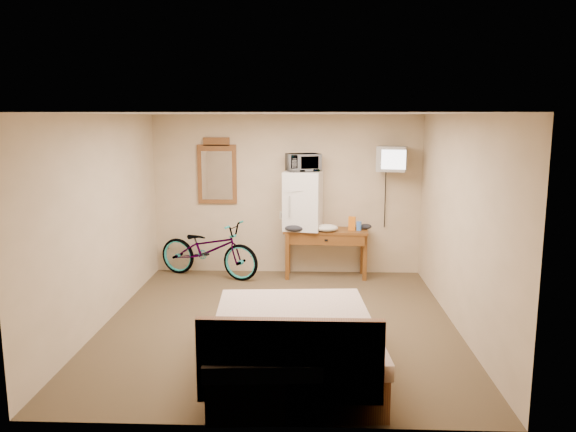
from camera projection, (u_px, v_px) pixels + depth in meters
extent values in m
plane|color=#433521|center=(279.00, 323.00, 6.79)|extent=(4.60, 4.60, 0.00)
plane|color=silver|center=(279.00, 114.00, 6.35)|extent=(4.60, 4.60, 0.00)
cube|color=beige|center=(287.00, 195.00, 8.84)|extent=(4.20, 0.04, 2.50)
cube|color=beige|center=(263.00, 277.00, 4.31)|extent=(4.20, 0.04, 2.50)
cube|color=beige|center=(103.00, 220.00, 6.65)|extent=(0.04, 4.60, 2.50)
cube|color=beige|center=(460.00, 223.00, 6.49)|extent=(0.04, 4.60, 2.50)
cube|color=beige|center=(282.00, 215.00, 8.89)|extent=(0.08, 0.01, 0.13)
cube|color=brown|center=(326.00, 231.00, 8.65)|extent=(1.31, 0.57, 0.04)
cube|color=brown|center=(287.00, 257.00, 8.54)|extent=(0.06, 0.06, 0.71)
cube|color=brown|center=(365.00, 258.00, 8.50)|extent=(0.06, 0.06, 0.71)
cube|color=brown|center=(288.00, 251.00, 8.93)|extent=(0.06, 0.06, 0.71)
cube|color=brown|center=(362.00, 252.00, 8.89)|extent=(0.06, 0.06, 0.71)
cube|color=brown|center=(326.00, 240.00, 8.45)|extent=(1.16, 0.11, 0.16)
cube|color=black|center=(326.00, 240.00, 8.44)|extent=(0.05, 0.02, 0.03)
cube|color=white|center=(303.00, 200.00, 8.59)|extent=(0.63, 0.61, 0.90)
cube|color=#A0A09B|center=(303.00, 191.00, 8.29)|extent=(0.55, 0.01, 0.00)
cylinder|color=#A0A09B|center=(290.00, 207.00, 8.34)|extent=(0.02, 0.02, 0.32)
imported|color=white|center=(303.00, 162.00, 8.48)|extent=(0.56, 0.47, 0.27)
cube|color=orange|center=(352.00, 223.00, 8.57)|extent=(0.12, 0.08, 0.21)
cylinder|color=#3F77D8|center=(359.00, 226.00, 8.55)|extent=(0.08, 0.08, 0.14)
ellipsoid|color=white|center=(327.00, 228.00, 8.48)|extent=(0.35, 0.27, 0.11)
ellipsoid|color=black|center=(295.00, 228.00, 8.46)|extent=(0.30, 0.22, 0.11)
ellipsoid|color=black|center=(366.00, 227.00, 8.65)|extent=(0.18, 0.15, 0.08)
cube|color=black|center=(389.00, 163.00, 8.67)|extent=(0.14, 0.02, 0.14)
cylinder|color=black|center=(390.00, 163.00, 8.63)|extent=(0.05, 0.30, 0.05)
cube|color=#A0A09B|center=(392.00, 159.00, 8.40)|extent=(0.50, 0.45, 0.37)
cube|color=white|center=(394.00, 160.00, 8.22)|extent=(0.35, 0.10, 0.28)
cube|color=black|center=(390.00, 158.00, 8.58)|extent=(0.26, 0.07, 0.23)
cube|color=brown|center=(217.00, 174.00, 8.80)|extent=(0.61, 0.04, 0.92)
cube|color=brown|center=(216.00, 142.00, 8.71)|extent=(0.41, 0.04, 0.13)
cube|color=white|center=(217.00, 175.00, 8.78)|extent=(0.48, 0.01, 0.76)
imported|color=black|center=(209.00, 249.00, 8.68)|extent=(1.78, 1.10, 0.88)
cube|color=brown|center=(293.00, 352.00, 5.47)|extent=(1.62, 2.09, 0.40)
cube|color=beige|center=(293.00, 328.00, 5.43)|extent=(1.66, 2.13, 0.14)
cube|color=brown|center=(290.00, 361.00, 4.47)|extent=(1.49, 0.08, 0.70)
ellipsoid|color=silver|center=(250.00, 341.00, 4.78)|extent=(0.57, 0.35, 0.20)
ellipsoid|color=silver|center=(332.00, 342.00, 4.75)|extent=(0.57, 0.35, 0.20)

